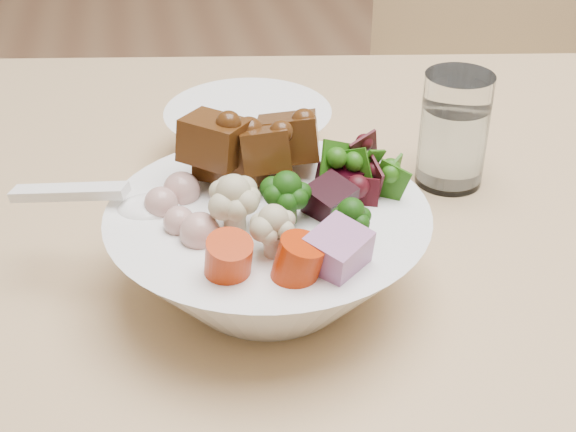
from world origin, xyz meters
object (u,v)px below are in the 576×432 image
(food_bowl, at_px, (271,243))
(water_glass, at_px, (453,134))
(chair_far, at_px, (476,84))
(side_bowl, at_px, (248,136))

(food_bowl, height_order, water_glass, food_bowl)
(chair_far, height_order, side_bowl, chair_far)
(side_bowl, bearing_deg, food_bowl, -94.06)
(food_bowl, relative_size, side_bowl, 1.48)
(water_glass, bearing_deg, chair_far, 63.48)
(chair_far, bearing_deg, side_bowl, -104.27)
(food_bowl, distance_m, water_glass, 0.24)
(food_bowl, bearing_deg, water_glass, 33.75)
(water_glass, bearing_deg, side_bowl, 156.53)
(food_bowl, xyz_separation_m, side_bowl, (0.02, 0.21, -0.01))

